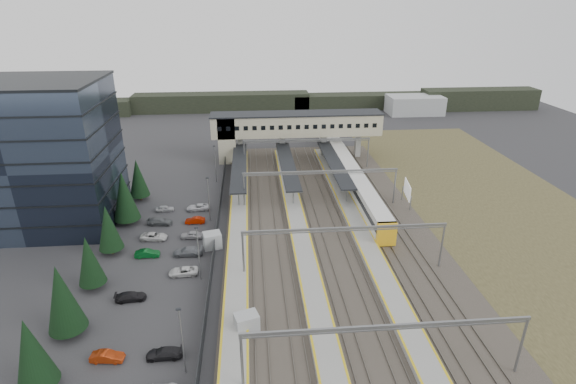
{
  "coord_description": "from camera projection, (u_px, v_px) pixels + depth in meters",
  "views": [
    {
      "loc": [
        -0.44,
        -61.24,
        35.59
      ],
      "look_at": [
        5.87,
        12.09,
        4.0
      ],
      "focal_mm": 28.0,
      "sensor_mm": 36.0,
      "label": 1
    }
  ],
  "objects": [
    {
      "name": "gantries",
      "position": [
        331.0,
        202.0,
        71.47
      ],
      "size": [
        28.4,
        62.28,
        7.17
      ],
      "color": "gray",
      "rests_on": "ground"
    },
    {
      "name": "lampposts",
      "position": [
        204.0,
        221.0,
        68.94
      ],
      "size": [
        0.5,
        53.25,
        8.07
      ],
      "color": "gray",
      "rests_on": "ground"
    },
    {
      "name": "ground",
      "position": [
        257.0,
        247.0,
        70.14
      ],
      "size": [
        220.0,
        220.0,
        0.0
      ],
      "primitive_type": "plane",
      "color": "#2B2B2D",
      "rests_on": "ground"
    },
    {
      "name": "train",
      "position": [
        345.0,
        165.0,
        98.24
      ],
      "size": [
        3.07,
        64.19,
        3.87
      ],
      "color": "silver",
      "rests_on": "ground"
    },
    {
      "name": "footbridge",
      "position": [
        285.0,
        127.0,
        106.07
      ],
      "size": [
        40.4,
        6.4,
        11.2
      ],
      "color": "#B7B291",
      "rests_on": "ground"
    },
    {
      "name": "canopies",
      "position": [
        287.0,
        164.0,
        93.86
      ],
      "size": [
        23.1,
        30.0,
        3.28
      ],
      "color": "black",
      "rests_on": "ground"
    },
    {
      "name": "office_building",
      "position": [
        34.0,
        155.0,
        73.48
      ],
      "size": [
        24.3,
        18.3,
        24.3
      ],
      "color": "#344053",
      "rests_on": "ground"
    },
    {
      "name": "billboard",
      "position": [
        407.0,
        190.0,
        83.02
      ],
      "size": [
        0.98,
        5.55,
        4.68
      ],
      "color": "gray",
      "rests_on": "ground"
    },
    {
      "name": "car_park",
      "position": [
        166.0,
        265.0,
        64.35
      ],
      "size": [
        10.46,
        44.54,
        1.29
      ],
      "color": "silver",
      "rests_on": "ground"
    },
    {
      "name": "fence",
      "position": [
        217.0,
        228.0,
        73.81
      ],
      "size": [
        0.08,
        90.0,
        2.0
      ],
      "color": "#26282B",
      "rests_on": "ground"
    },
    {
      "name": "conifer_row",
      "position": [
        100.0,
        238.0,
        62.96
      ],
      "size": [
        4.42,
        49.82,
        9.5
      ],
      "color": "black",
      "rests_on": "ground"
    },
    {
      "name": "scrub_east",
      "position": [
        515.0,
        221.0,
        78.25
      ],
      "size": [
        34.0,
        120.0,
        0.06
      ],
      "color": "#403D23",
      "rests_on": "ground"
    },
    {
      "name": "rail_corridor",
      "position": [
        312.0,
        228.0,
        75.34
      ],
      "size": [
        34.0,
        90.0,
        0.92
      ],
      "color": "#312D27",
      "rests_on": "ground"
    },
    {
      "name": "relay_cabin_far",
      "position": [
        212.0,
        240.0,
        69.64
      ],
      "size": [
        3.13,
        2.81,
        2.45
      ],
      "color": "#9FA3A5",
      "rests_on": "ground"
    },
    {
      "name": "relay_cabin_near",
      "position": [
        247.0,
        323.0,
        52.03
      ],
      "size": [
        3.16,
        2.68,
        2.25
      ],
      "color": "#9FA3A5",
      "rests_on": "ground"
    },
    {
      "name": "treeline_far",
      "position": [
        320.0,
        102.0,
        155.33
      ],
      "size": [
        170.0,
        19.0,
        7.0
      ],
      "color": "black",
      "rests_on": "ground"
    }
  ]
}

